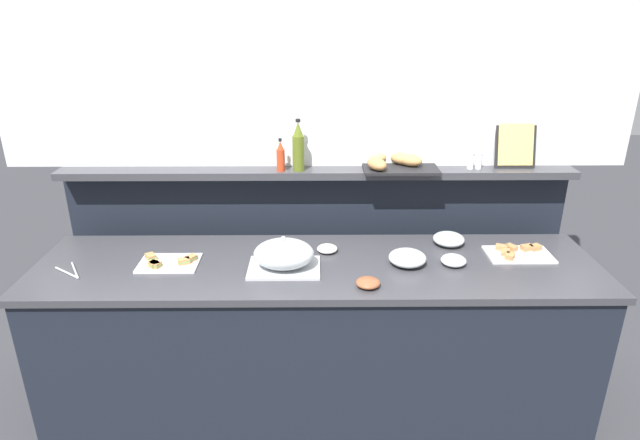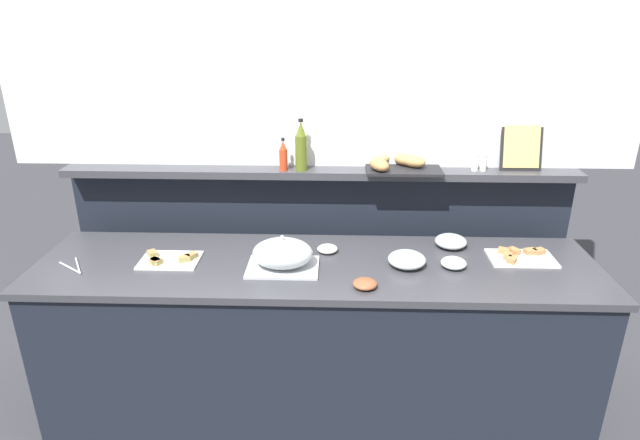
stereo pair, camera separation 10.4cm
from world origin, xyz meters
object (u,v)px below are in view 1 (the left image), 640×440
object	(u,v)px
serving_cloche	(284,255)
hot_sauce_bottle	(281,157)
condiment_bowl_red	(327,249)
condiment_bowl_teal	(368,283)
sandwich_platter_front	(169,262)
sandwich_platter_rear	(517,253)
glass_bowl_small	(449,240)
salt_shaker	(471,161)
framed_picture	(515,144)
glass_bowl_large	(453,261)
olive_oil_bottle	(298,148)
bread_basket	(393,162)
serving_tongs	(71,272)
glass_bowl_medium	(407,258)
pepper_shaker	(479,161)

from	to	relation	value
serving_cloche	hot_sauce_bottle	bearing A→B (deg)	94.09
condiment_bowl_red	condiment_bowl_teal	xyz separation A→B (m)	(0.17, -0.36, 0.00)
sandwich_platter_front	sandwich_platter_rear	bearing A→B (deg)	2.95
glass_bowl_small	salt_shaker	bearing A→B (deg)	58.88
condiment_bowl_red	condiment_bowl_teal	world-z (taller)	condiment_bowl_teal
serving_cloche	condiment_bowl_red	distance (m)	0.29
framed_picture	hot_sauce_bottle	bearing A→B (deg)	-176.99
sandwich_platter_rear	glass_bowl_large	world-z (taller)	glass_bowl_large
salt_shaker	glass_bowl_large	bearing A→B (deg)	-110.16
olive_oil_bottle	bread_basket	world-z (taller)	olive_oil_bottle
glass_bowl_small	condiment_bowl_red	world-z (taller)	glass_bowl_small
serving_tongs	olive_oil_bottle	distance (m)	1.26
glass_bowl_medium	bread_basket	size ratio (longest dim) A/B	0.45
glass_bowl_medium	hot_sauce_bottle	distance (m)	0.86
sandwich_platter_front	olive_oil_bottle	distance (m)	0.88
glass_bowl_medium	sandwich_platter_rear	bearing A→B (deg)	10.21
framed_picture	salt_shaker	bearing A→B (deg)	-171.04
framed_picture	glass_bowl_small	bearing A→B (deg)	-144.67
hot_sauce_bottle	pepper_shaker	distance (m)	1.07
glass_bowl_large	bread_basket	bearing A→B (deg)	116.64
sandwich_platter_rear	condiment_bowl_teal	xyz separation A→B (m)	(-0.78, -0.32, 0.01)
sandwich_platter_front	glass_bowl_medium	size ratio (longest dim) A/B	1.58
pepper_shaker	framed_picture	world-z (taller)	framed_picture
glass_bowl_large	condiment_bowl_teal	world-z (taller)	glass_bowl_large
bread_basket	framed_picture	size ratio (longest dim) A/B	1.60
glass_bowl_small	framed_picture	size ratio (longest dim) A/B	0.65
salt_shaker	framed_picture	bearing A→B (deg)	8.96
framed_picture	glass_bowl_large	bearing A→B (deg)	-129.31
condiment_bowl_teal	framed_picture	distance (m)	1.20
glass_bowl_medium	pepper_shaker	bearing A→B (deg)	46.58
glass_bowl_medium	framed_picture	xyz separation A→B (m)	(0.64, 0.50, 0.44)
sandwich_platter_rear	hot_sauce_bottle	size ratio (longest dim) A/B	1.81
glass_bowl_large	hot_sauce_bottle	world-z (taller)	hot_sauce_bottle
glass_bowl_small	bread_basket	xyz separation A→B (m)	(-0.27, 0.25, 0.35)
sandwich_platter_rear	olive_oil_bottle	world-z (taller)	olive_oil_bottle
glass_bowl_small	salt_shaker	xyz separation A→B (m)	(0.14, 0.23, 0.36)
glass_bowl_small	olive_oil_bottle	world-z (taller)	olive_oil_bottle
condiment_bowl_teal	serving_tongs	distance (m)	1.39
sandwich_platter_rear	bread_basket	bearing A→B (deg)	147.52
glass_bowl_large	serving_tongs	bearing A→B (deg)	-177.90
salt_shaker	pepper_shaker	distance (m)	0.04
framed_picture	olive_oil_bottle	bearing A→B (deg)	-177.06
glass_bowl_large	glass_bowl_small	bearing A→B (deg)	82.53
sandwich_platter_front	framed_picture	xyz separation A→B (m)	(1.79, 0.49, 0.46)
glass_bowl_medium	olive_oil_bottle	bearing A→B (deg)	140.21
glass_bowl_large	serving_tongs	xyz separation A→B (m)	(-1.81, -0.07, -0.02)
sandwich_platter_front	serving_tongs	distance (m)	0.44
glass_bowl_small	salt_shaker	world-z (taller)	salt_shaker
sandwich_platter_front	framed_picture	size ratio (longest dim) A/B	1.15
sandwich_platter_rear	glass_bowl_small	size ratio (longest dim) A/B	1.96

